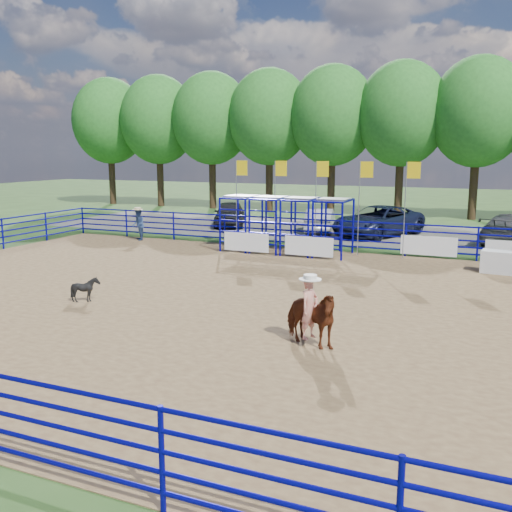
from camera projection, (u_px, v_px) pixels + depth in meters
name	position (u px, v px, depth m)	size (l,w,h in m)	color
ground	(255.00, 304.00, 17.65)	(120.00, 120.00, 0.00)	#365823
arena_dirt	(255.00, 303.00, 17.65)	(30.00, 20.00, 0.02)	olive
gravel_strip	(371.00, 232.00, 33.01)	(40.00, 10.00, 0.01)	#66645B
announcer_table	(504.00, 262.00, 21.81)	(1.62, 0.76, 0.86)	silver
horse_and_rider	(310.00, 311.00, 13.62)	(1.86, 1.35, 2.50)	#622913
calf	(86.00, 289.00, 17.71)	(0.65, 0.73, 0.80)	black
spectator_cowboy	(138.00, 224.00, 29.80)	(1.00, 1.02, 1.71)	navy
car_a	(230.00, 214.00, 35.70)	(1.80, 4.48, 1.53)	black
car_b	(320.00, 220.00, 32.98)	(1.46, 4.19, 1.38)	#95989E
car_c	(378.00, 221.00, 31.53)	(2.73, 5.92, 1.65)	#151A35
perimeter_fence	(255.00, 280.00, 17.51)	(30.10, 20.10, 1.50)	#090799
chute_assembly	(293.00, 226.00, 26.14)	(19.32, 2.41, 4.20)	#090799
treeline	(402.00, 109.00, 39.77)	(56.40, 6.40, 11.24)	#3F2B19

